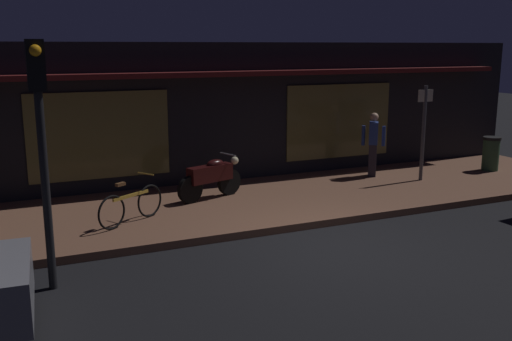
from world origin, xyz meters
name	(u,v)px	position (x,y,z in m)	size (l,w,h in m)	color
ground_plane	(333,246)	(0.00, 0.00, 0.00)	(60.00, 60.00, 0.00)	black
sidewalk_slab	(263,202)	(0.00, 3.00, 0.07)	(18.00, 4.00, 0.15)	brown
storefront_building	(211,110)	(0.00, 6.39, 1.80)	(18.00, 3.30, 3.60)	black
motorcycle	(211,177)	(-1.05, 3.47, 0.65)	(1.65, 0.75, 0.97)	black
bicycle_parked	(131,205)	(-3.09, 2.36, 0.51)	(1.43, 0.92, 0.91)	black
person_bystander	(373,143)	(3.60, 3.93, 1.03)	(0.54, 0.44, 1.67)	#28232D
sign_post	(424,127)	(4.45, 3.02, 1.51)	(0.44, 0.09, 2.40)	#47474C
trash_bin	(491,153)	(6.98, 3.19, 0.62)	(0.48, 0.48, 0.93)	#2D4C33
traffic_light_pole	(40,122)	(-4.74, 0.10, 2.48)	(0.24, 0.33, 3.60)	black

